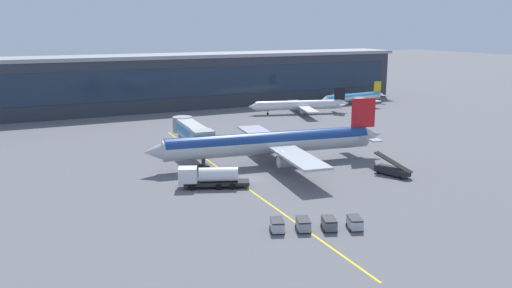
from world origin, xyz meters
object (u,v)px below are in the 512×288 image
baggage_cart_1 (303,224)px  fuel_tanker (209,177)px  main_airliner (271,143)px  commuter_jet_near (353,97)px  baggage_cart_0 (277,225)px  baggage_cart_2 (329,223)px  commuter_jet_far (299,105)px  belt_loader (392,170)px  baggage_cart_3 (355,223)px

baggage_cart_1 → fuel_tanker: bearing=101.8°
main_airliner → commuter_jet_near: size_ratio=1.76×
baggage_cart_0 → baggage_cart_2: (6.00, -2.23, 0.00)m
main_airliner → fuel_tanker: 17.34m
baggage_cart_1 → baggage_cart_0: bearing=159.6°
fuel_tanker → commuter_jet_far: commuter_jet_far is taller
belt_loader → baggage_cart_0: 31.41m
belt_loader → commuter_jet_near: bearing=59.1°
fuel_tanker → main_airliner: bearing=29.5°
main_airliner → baggage_cart_1: main_airliner is taller
commuter_jet_far → commuter_jet_near: (24.16, 8.12, -0.13)m
baggage_cart_2 → baggage_cart_3: same height
belt_loader → commuter_jet_far: (17.14, 60.88, 1.50)m
fuel_tanker → baggage_cart_0: 20.07m
belt_loader → commuter_jet_far: commuter_jet_far is taller
baggage_cart_2 → baggage_cart_3: bearing=-20.4°
main_airliner → belt_loader: bearing=-45.5°
baggage_cart_2 → baggage_cart_0: bearing=159.6°
baggage_cart_1 → baggage_cart_3: (6.00, -2.23, 0.00)m
baggage_cart_2 → belt_loader: bearing=34.6°
belt_loader → baggage_cart_3: bearing=-139.5°
fuel_tanker → baggage_cart_1: fuel_tanker is taller
baggage_cart_2 → commuter_jet_near: size_ratio=0.12×
baggage_cart_2 → commuter_jet_near: bearing=53.0°
baggage_cart_0 → baggage_cart_2: 6.40m
baggage_cart_1 → baggage_cart_2: bearing=-20.4°
commuter_jet_far → fuel_tanker: bearing=-131.0°
belt_loader → baggage_cart_2: 27.29m
baggage_cart_0 → baggage_cart_3: (9.00, -3.34, 0.00)m
fuel_tanker → commuter_jet_near: commuter_jet_near is taller
main_airliner → baggage_cart_2: (-7.55, -30.69, -3.17)m
main_airliner → baggage_cart_1: bearing=-109.6°
commuter_jet_far → commuter_jet_near: commuter_jet_far is taller
baggage_cart_2 → baggage_cart_3: (3.00, -1.11, 0.00)m
baggage_cart_0 → baggage_cart_2: same height
fuel_tanker → baggage_cart_2: 23.45m
fuel_tanker → baggage_cart_1: bearing=-78.2°
fuel_tanker → baggage_cart_3: fuel_tanker is taller
baggage_cart_3 → commuter_jet_near: commuter_jet_near is taller
baggage_cart_3 → baggage_cart_2: bearing=159.6°
baggage_cart_1 → baggage_cart_2: (3.00, -1.11, 0.00)m
baggage_cart_1 → baggage_cart_3: same height
baggage_cart_1 → baggage_cart_2: same height
baggage_cart_2 → baggage_cart_3: 3.20m
fuel_tanker → belt_loader: bearing=-12.7°
belt_loader → baggage_cart_2: bearing=-145.4°
commuter_jet_far → commuter_jet_near: bearing=18.6°
baggage_cart_1 → commuter_jet_far: size_ratio=0.10×
belt_loader → baggage_cart_0: bearing=-155.0°
baggage_cart_3 → fuel_tanker: bearing=114.1°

